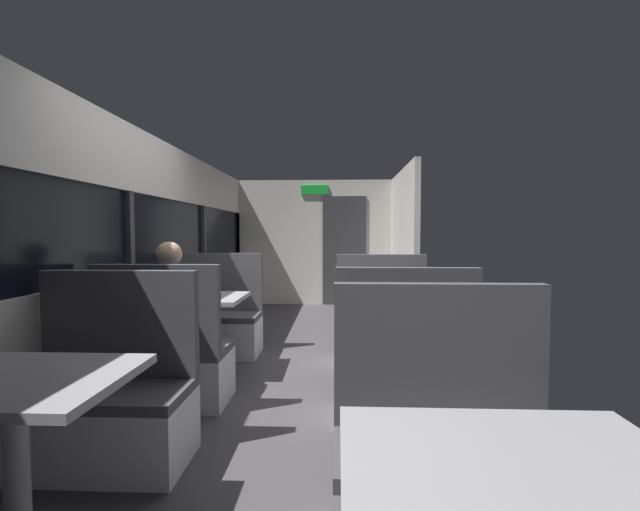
{
  "coord_description": "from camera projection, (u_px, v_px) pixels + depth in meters",
  "views": [
    {
      "loc": [
        0.44,
        -3.77,
        1.33
      ],
      "look_at": [
        0.13,
        3.38,
        0.95
      ],
      "focal_mm": 24.14,
      "sensor_mm": 36.0,
      "label": 1
    }
  ],
  "objects": [
    {
      "name": "ground_plane",
      "position": [
        289.0,
        382.0,
        3.85
      ],
      "size": [
        3.3,
        9.2,
        0.02
      ],
      "primitive_type": "cube",
      "color": "#423F44"
    },
    {
      "name": "carriage_window_panel_left",
      "position": [
        128.0,
        257.0,
        3.85
      ],
      "size": [
        0.09,
        8.48,
        2.3
      ],
      "color": "beige",
      "rests_on": "ground_plane"
    },
    {
      "name": "carriage_end_bulkhead",
      "position": [
        318.0,
        243.0,
        7.97
      ],
      "size": [
        2.9,
        0.11,
        2.3
      ],
      "color": "beige",
      "rests_on": "ground_plane"
    },
    {
      "name": "carriage_aisle_panel_right",
      "position": [
        403.0,
        244.0,
        6.72
      ],
      "size": [
        0.08,
        2.4,
        2.3
      ],
      "primitive_type": "cube",
      "color": "beige",
      "rests_on": "ground_plane"
    },
    {
      "name": "dining_table_near_window",
      "position": [
        14.0,
        400.0,
        1.77
      ],
      "size": [
        0.9,
        0.7,
        0.74
      ],
      "color": "#9E9EA3",
      "rests_on": "ground_plane"
    },
    {
      "name": "bench_near_window_facing_entry",
      "position": [
        107.0,
        406.0,
        2.48
      ],
      "size": [
        0.95,
        0.5,
        1.1
      ],
      "color": "silver",
      "rests_on": "ground_plane"
    },
    {
      "name": "dining_table_mid_window",
      "position": [
        195.0,
        307.0,
        4.0
      ],
      "size": [
        0.9,
        0.7,
        0.74
      ],
      "color": "#9E9EA3",
      "rests_on": "ground_plane"
    },
    {
      "name": "bench_mid_window_facing_end",
      "position": [
        166.0,
        362.0,
        3.32
      ],
      "size": [
        0.95,
        0.5,
        1.1
      ],
      "color": "silver",
      "rests_on": "ground_plane"
    },
    {
      "name": "bench_mid_window_facing_entry",
      "position": [
        217.0,
        324.0,
        4.71
      ],
      "size": [
        0.95,
        0.5,
        1.1
      ],
      "color": "silver",
      "rests_on": "ground_plane"
    },
    {
      "name": "dining_table_front_aisle",
      "position": [
        517.0,
        503.0,
        1.09
      ],
      "size": [
        0.9,
        0.7,
        0.74
      ],
      "color": "#9E9EA3",
      "rests_on": "ground_plane"
    },
    {
      "name": "bench_front_aisle_facing_entry",
      "position": [
        446.0,
        471.0,
        1.81
      ],
      "size": [
        0.95,
        0.5,
        1.1
      ],
      "color": "silver",
      "rests_on": "ground_plane"
    },
    {
      "name": "dining_table_rear_aisle",
      "position": [
        391.0,
        312.0,
        3.72
      ],
      "size": [
        0.9,
        0.7,
        0.74
      ],
      "color": "#9E9EA3",
      "rests_on": "ground_plane"
    },
    {
      "name": "bench_rear_aisle_facing_end",
      "position": [
        403.0,
        374.0,
        3.04
      ],
      "size": [
        0.95,
        0.5,
        1.1
      ],
      "color": "silver",
      "rests_on": "ground_plane"
    },
    {
      "name": "bench_rear_aisle_facing_entry",
      "position": [
        382.0,
        330.0,
        4.44
      ],
      "size": [
        0.95,
        0.5,
        1.1
      ],
      "color": "silver",
      "rests_on": "ground_plane"
    },
    {
      "name": "seated_passenger",
      "position": [
        169.0,
        333.0,
        3.38
      ],
      "size": [
        0.47,
        0.55,
        1.26
      ],
      "color": "#26262D",
      "rests_on": "ground_plane"
    }
  ]
}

